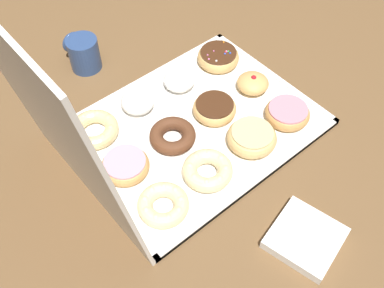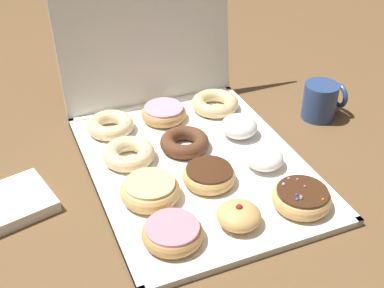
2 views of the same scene
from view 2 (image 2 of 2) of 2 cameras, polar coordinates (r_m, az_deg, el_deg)
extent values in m
plane|color=brown|center=(1.09, 0.46, -2.73)|extent=(3.00, 3.00, 0.00)
cube|color=white|center=(1.09, 0.46, -2.52)|extent=(0.43, 0.56, 0.01)
cube|color=white|center=(0.90, 7.45, -12.08)|extent=(0.43, 0.01, 0.01)
cube|color=white|center=(1.30, -4.28, 4.30)|extent=(0.43, 0.01, 0.01)
cube|color=white|center=(1.04, -10.29, -5.03)|extent=(0.01, 0.56, 0.01)
cube|color=white|center=(1.17, 9.98, -0.01)|extent=(0.01, 0.56, 0.01)
cube|color=white|center=(1.24, -5.50, 15.38)|extent=(0.43, 0.08, 0.52)
torus|color=tan|center=(0.91, -2.19, -9.97)|extent=(0.11, 0.11, 0.03)
cylinder|color=pink|center=(0.89, -2.21, -9.27)|extent=(0.10, 0.10, 0.01)
ellipsoid|color=tan|center=(0.94, 5.10, -8.01)|extent=(0.08, 0.08, 0.04)
sphere|color=#B21923|center=(0.92, 5.16, -7.16)|extent=(0.01, 0.01, 0.01)
torus|color=tan|center=(0.99, 12.12, -5.98)|extent=(0.11, 0.11, 0.04)
cylinder|color=#472816|center=(0.98, 12.24, -5.23)|extent=(0.10, 0.10, 0.01)
sphere|color=blue|center=(0.97, 11.61, -5.55)|extent=(0.01, 0.01, 0.01)
sphere|color=pink|center=(0.99, 12.49, -4.63)|extent=(0.00, 0.00, 0.00)
sphere|color=red|center=(0.97, 12.02, -5.72)|extent=(0.01, 0.01, 0.01)
sphere|color=white|center=(0.99, 10.19, -4.42)|extent=(0.01, 0.01, 0.01)
sphere|color=pink|center=(1.00, 11.69, -3.89)|extent=(0.00, 0.00, 0.00)
sphere|color=green|center=(0.96, 12.08, -6.00)|extent=(0.01, 0.01, 0.01)
sphere|color=orange|center=(0.97, 14.42, -6.01)|extent=(0.00, 0.00, 0.00)
sphere|color=pink|center=(1.00, 10.75, -3.82)|extent=(0.01, 0.01, 0.01)
sphere|color=pink|center=(0.96, 12.10, -5.81)|extent=(0.01, 0.01, 0.01)
sphere|color=blue|center=(0.96, 11.65, -6.10)|extent=(0.01, 0.01, 0.01)
torus|color=#E5B770|center=(0.99, -4.69, -5.25)|extent=(0.12, 0.12, 0.04)
cylinder|color=#EACC8C|center=(0.98, -4.74, -4.42)|extent=(0.10, 0.10, 0.01)
torus|color=tan|center=(1.03, 1.80, -3.61)|extent=(0.11, 0.11, 0.03)
cylinder|color=#472816|center=(1.02, 1.81, -2.93)|extent=(0.09, 0.09, 0.01)
ellipsoid|color=white|center=(1.08, 8.06, -1.54)|extent=(0.08, 0.08, 0.04)
torus|color=beige|center=(1.10, -7.09, -1.09)|extent=(0.11, 0.11, 0.03)
sphere|color=beige|center=(1.10, -5.18, -0.24)|extent=(0.02, 0.02, 0.02)
sphere|color=beige|center=(1.12, -6.18, 0.38)|extent=(0.02, 0.02, 0.02)
sphere|color=beige|center=(1.12, -7.70, 0.38)|extent=(0.02, 0.02, 0.02)
sphere|color=beige|center=(1.11, -8.90, -0.24)|extent=(0.02, 0.02, 0.02)
sphere|color=beige|center=(1.08, -9.10, -1.13)|extent=(0.02, 0.02, 0.02)
sphere|color=beige|center=(1.06, -8.12, -1.80)|extent=(0.02, 0.02, 0.02)
sphere|color=beige|center=(1.06, -6.52, -1.80)|extent=(0.02, 0.02, 0.02)
sphere|color=beige|center=(1.08, -5.30, -1.14)|extent=(0.02, 0.02, 0.02)
torus|color=#59331E|center=(1.13, -0.72, 0.23)|extent=(0.11, 0.11, 0.03)
ellipsoid|color=white|center=(1.17, 5.28, 1.99)|extent=(0.08, 0.08, 0.05)
torus|color=beige|center=(1.20, -9.11, 2.11)|extent=(0.11, 0.11, 0.03)
sphere|color=beige|center=(1.20, -7.40, 2.86)|extent=(0.02, 0.02, 0.02)
sphere|color=beige|center=(1.22, -8.13, 3.32)|extent=(0.02, 0.02, 0.02)
sphere|color=beige|center=(1.23, -9.30, 3.39)|extent=(0.02, 0.02, 0.02)
sphere|color=beige|center=(1.22, -10.41, 3.05)|extent=(0.02, 0.02, 0.02)
sphere|color=beige|center=(1.20, -10.95, 2.43)|extent=(0.02, 0.02, 0.02)
sphere|color=beige|center=(1.18, -10.66, 1.81)|extent=(0.02, 0.02, 0.02)
sphere|color=beige|center=(1.16, -9.63, 1.50)|extent=(0.02, 0.02, 0.02)
sphere|color=beige|center=(1.17, -8.36, 1.66)|extent=(0.02, 0.02, 0.02)
sphere|color=beige|center=(1.18, -7.48, 2.20)|extent=(0.02, 0.02, 0.02)
torus|color=tan|center=(1.23, -3.11, 3.44)|extent=(0.11, 0.11, 0.03)
cylinder|color=pink|center=(1.23, -3.13, 4.05)|extent=(0.09, 0.09, 0.01)
torus|color=#EACC8C|center=(1.27, 2.59, 4.56)|extent=(0.12, 0.12, 0.03)
sphere|color=#EACC8C|center=(1.29, 4.31, 5.26)|extent=(0.02, 0.02, 0.02)
sphere|color=#EACC8C|center=(1.30, 3.24, 5.75)|extent=(0.02, 0.02, 0.02)
sphere|color=#EACC8C|center=(1.30, 1.82, 5.75)|extent=(0.02, 0.02, 0.02)
sphere|color=#EACC8C|center=(1.28, 0.83, 5.27)|extent=(0.02, 0.02, 0.02)
sphere|color=#EACC8C|center=(1.25, 0.85, 4.55)|extent=(0.02, 0.02, 0.02)
sphere|color=#EACC8C|center=(1.23, 1.92, 4.03)|extent=(0.02, 0.02, 0.02)
sphere|color=#EACC8C|center=(1.24, 3.42, 4.02)|extent=(0.02, 0.02, 0.02)
sphere|color=#EACC8C|center=(1.26, 4.40, 4.54)|extent=(0.02, 0.02, 0.02)
cylinder|color=navy|center=(1.28, 14.08, 4.66)|extent=(0.08, 0.08, 0.09)
cylinder|color=black|center=(1.26, 14.32, 6.20)|extent=(0.07, 0.07, 0.01)
torus|color=navy|center=(1.31, 16.09, 5.25)|extent=(0.01, 0.06, 0.06)
cube|color=white|center=(1.05, -19.17, -6.09)|extent=(0.16, 0.16, 0.02)
camera|label=1|loc=(1.29, -39.95, 36.45)|focal=42.38mm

